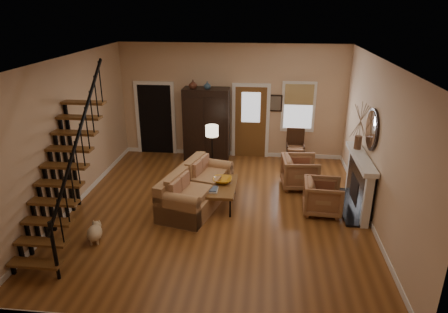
# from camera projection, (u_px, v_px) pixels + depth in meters

# --- Properties ---
(room) EXTENTS (7.00, 7.33, 3.30)m
(room) POSITION_uv_depth(u_px,v_px,m) (209.00, 123.00, 10.02)
(room) COLOR brown
(room) RESTS_ON ground
(staircase) EXTENTS (0.94, 2.80, 3.20)m
(staircase) POSITION_uv_depth(u_px,v_px,m) (60.00, 161.00, 7.38)
(staircase) COLOR brown
(staircase) RESTS_ON ground
(fireplace) EXTENTS (0.33, 1.95, 2.30)m
(fireplace) POSITION_uv_depth(u_px,v_px,m) (361.00, 178.00, 8.77)
(fireplace) COLOR black
(fireplace) RESTS_ON ground
(armoire) EXTENTS (1.30, 0.60, 2.10)m
(armoire) POSITION_uv_depth(u_px,v_px,m) (207.00, 124.00, 11.50)
(armoire) COLOR black
(armoire) RESTS_ON ground
(vase_a) EXTENTS (0.24, 0.24, 0.25)m
(vase_a) POSITION_uv_depth(u_px,v_px,m) (193.00, 84.00, 11.02)
(vase_a) COLOR #4C2619
(vase_a) RESTS_ON armoire
(vase_b) EXTENTS (0.20, 0.20, 0.21)m
(vase_b) POSITION_uv_depth(u_px,v_px,m) (207.00, 85.00, 10.98)
(vase_b) COLOR #334C60
(vase_b) RESTS_ON armoire
(sofa) EXTENTS (1.50, 2.43, 0.84)m
(sofa) POSITION_uv_depth(u_px,v_px,m) (197.00, 188.00, 9.03)
(sofa) COLOR #A3754A
(sofa) RESTS_ON ground
(coffee_table) EXTENTS (0.75, 1.27, 0.49)m
(coffee_table) POSITION_uv_depth(u_px,v_px,m) (220.00, 195.00, 9.09)
(coffee_table) COLOR brown
(coffee_table) RESTS_ON ground
(bowl) EXTENTS (0.43, 0.43, 0.11)m
(bowl) POSITION_uv_depth(u_px,v_px,m) (222.00, 180.00, 9.12)
(bowl) COLOR orange
(bowl) RESTS_ON coffee_table
(books) EXTENTS (0.23, 0.32, 0.06)m
(books) POSITION_uv_depth(u_px,v_px,m) (212.00, 189.00, 8.73)
(books) COLOR beige
(books) RESTS_ON coffee_table
(armchair_left) EXTENTS (0.86, 0.84, 0.75)m
(armchair_left) POSITION_uv_depth(u_px,v_px,m) (323.00, 197.00, 8.70)
(armchair_left) COLOR brown
(armchair_left) RESTS_ON ground
(armchair_right) EXTENTS (0.94, 0.92, 0.80)m
(armchair_right) POSITION_uv_depth(u_px,v_px,m) (300.00, 172.00, 9.90)
(armchair_right) COLOR brown
(armchair_right) RESTS_ON ground
(floor_lamp) EXTENTS (0.43, 0.43, 1.44)m
(floor_lamp) POSITION_uv_depth(u_px,v_px,m) (212.00, 152.00, 10.31)
(floor_lamp) COLOR black
(floor_lamp) RESTS_ON ground
(side_chair) EXTENTS (0.54, 0.54, 1.02)m
(side_chair) POSITION_uv_depth(u_px,v_px,m) (295.00, 148.00, 11.25)
(side_chair) COLOR #341E10
(side_chair) RESTS_ON ground
(dog) EXTENTS (0.38, 0.52, 0.35)m
(dog) POSITION_uv_depth(u_px,v_px,m) (95.00, 234.00, 7.69)
(dog) COLOR beige
(dog) RESTS_ON ground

